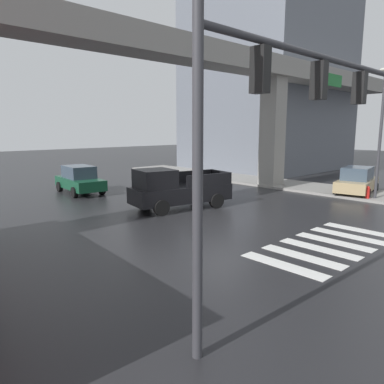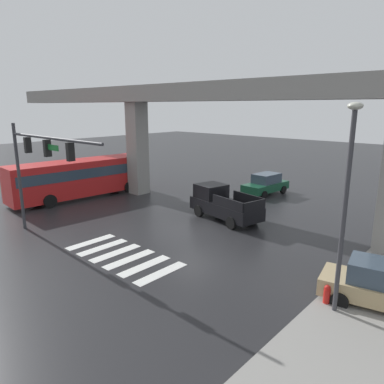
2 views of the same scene
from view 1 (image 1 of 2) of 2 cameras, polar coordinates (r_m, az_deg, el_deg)
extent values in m
plane|color=#232326|center=(16.32, 4.53, -4.33)|extent=(120.00, 120.00, 0.00)
cube|color=silver|center=(11.32, 14.15, -11.12)|extent=(0.55, 2.80, 0.01)
cube|color=silver|center=(12.21, 16.99, -9.68)|extent=(0.55, 2.80, 0.01)
cube|color=silver|center=(13.13, 19.42, -8.42)|extent=(0.55, 2.80, 0.01)
cube|color=silver|center=(14.08, 21.51, -7.31)|extent=(0.55, 2.80, 0.01)
cube|color=silver|center=(15.05, 23.32, -6.34)|extent=(0.55, 2.80, 0.01)
cube|color=silver|center=(16.03, 24.91, -5.48)|extent=(0.55, 2.80, 0.01)
cube|color=gray|center=(19.13, -4.59, 22.06)|extent=(53.66, 1.99, 1.20)
cube|color=gray|center=(25.77, 12.54, 9.05)|extent=(1.30, 1.30, 7.44)
cube|color=gray|center=(26.08, 17.30, 0.79)|extent=(4.00, 36.00, 0.15)
cube|color=black|center=(18.39, -1.75, -0.20)|extent=(5.37, 2.87, 0.80)
cube|color=black|center=(17.58, -5.86, 2.09)|extent=(2.01, 2.05, 0.90)
cube|color=#3F5160|center=(17.38, -7.25, 1.98)|extent=(0.43, 1.66, 0.77)
cube|color=black|center=(18.15, 2.76, 1.90)|extent=(2.62, 0.62, 0.60)
cube|color=black|center=(19.60, -0.14, 2.51)|extent=(2.62, 0.62, 0.60)
cube|color=black|center=(19.64, 4.57, 2.49)|extent=(0.44, 1.73, 0.60)
cylinder|color=black|center=(16.95, -4.85, -2.48)|extent=(0.80, 0.42, 0.76)
cylinder|color=black|center=(18.54, -7.38, -1.45)|extent=(0.80, 0.42, 0.76)
cylinder|color=black|center=(18.56, 3.88, -1.38)|extent=(0.80, 0.42, 0.76)
cylinder|color=black|center=(20.03, 0.87, -0.52)|extent=(0.80, 0.42, 0.76)
cube|color=tan|center=(24.43, 24.53, 1.10)|extent=(4.56, 2.56, 0.64)
cube|color=#384756|center=(24.25, 24.60, 2.70)|extent=(2.48, 1.90, 0.76)
cylinder|color=black|center=(25.94, 23.19, 0.94)|extent=(0.67, 0.36, 0.64)
cylinder|color=black|center=(25.64, 26.95, 0.56)|extent=(0.67, 0.36, 0.64)
cylinder|color=black|center=(23.37, 21.76, 0.13)|extent=(0.67, 0.36, 0.64)
cylinder|color=black|center=(23.03, 25.92, -0.30)|extent=(0.67, 0.36, 0.64)
cube|color=#14472D|center=(23.89, -17.23, 1.37)|extent=(2.16, 4.45, 0.64)
cube|color=#384756|center=(23.89, -17.40, 3.05)|extent=(1.70, 2.37, 0.76)
cylinder|color=black|center=(23.04, -14.01, 0.41)|extent=(0.30, 0.66, 0.64)
cylinder|color=black|center=(22.41, -18.04, -0.05)|extent=(0.30, 0.66, 0.64)
cylinder|color=black|center=(25.47, -16.45, 1.19)|extent=(0.30, 0.66, 0.64)
cylinder|color=black|center=(24.91, -20.14, 0.79)|extent=(0.30, 0.66, 0.64)
cylinder|color=#38383D|center=(5.93, 0.89, 1.08)|extent=(0.18, 0.18, 6.20)
cylinder|color=#38383D|center=(9.51, 21.02, 18.92)|extent=(8.60, 0.14, 0.14)
cube|color=black|center=(7.14, 10.69, 18.37)|extent=(0.24, 0.32, 0.84)
sphere|color=red|center=(7.19, 10.76, 20.41)|extent=(0.17, 0.17, 0.17)
cube|color=black|center=(8.99, 19.35, 16.21)|extent=(0.24, 0.32, 0.84)
sphere|color=red|center=(9.03, 19.45, 17.85)|extent=(0.17, 0.17, 0.17)
cube|color=black|center=(10.97, 24.87, 14.63)|extent=(0.24, 0.32, 0.84)
sphere|color=red|center=(11.00, 24.98, 15.97)|extent=(0.17, 0.17, 0.17)
cube|color=#19722D|center=(9.48, 20.98, 16.19)|extent=(1.10, 0.04, 0.28)
cylinder|color=#38383D|center=(22.59, 27.52, 7.52)|extent=(0.16, 0.16, 7.00)
cylinder|color=red|center=(22.60, 25.90, -0.40)|extent=(0.24, 0.24, 0.70)
sphere|color=red|center=(22.54, 25.97, 0.57)|extent=(0.22, 0.22, 0.22)
camera|label=2|loc=(25.63, 57.57, 12.40)|focal=33.45mm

